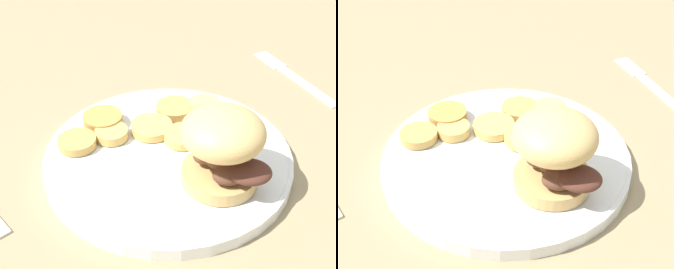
# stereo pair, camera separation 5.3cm
# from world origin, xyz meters

# --- Properties ---
(ground_plane) EXTENTS (4.00, 4.00, 0.00)m
(ground_plane) POSITION_xyz_m (0.00, 0.00, 0.00)
(ground_plane) COLOR #937F5B
(dinner_plate) EXTENTS (0.29, 0.29, 0.02)m
(dinner_plate) POSITION_xyz_m (0.00, 0.00, 0.01)
(dinner_plate) COLOR white
(dinner_plate) RESTS_ON ground_plane
(sandwich) EXTENTS (0.10, 0.09, 0.09)m
(sandwich) POSITION_xyz_m (-0.06, 0.04, 0.06)
(sandwich) COLOR tan
(sandwich) RESTS_ON dinner_plate
(potato_round_0) EXTENTS (0.04, 0.04, 0.02)m
(potato_round_0) POSITION_xyz_m (-0.04, -0.09, 0.03)
(potato_round_0) COLOR #DBB766
(potato_round_0) RESTS_ON dinner_plate
(potato_round_1) EXTENTS (0.05, 0.05, 0.01)m
(potato_round_1) POSITION_xyz_m (-0.02, -0.02, 0.02)
(potato_round_1) COLOR tan
(potato_round_1) RESTS_ON dinner_plate
(potato_round_2) EXTENTS (0.04, 0.04, 0.01)m
(potato_round_2) POSITION_xyz_m (0.07, -0.02, 0.02)
(potato_round_2) COLOR tan
(potato_round_2) RESTS_ON dinner_plate
(potato_round_3) EXTENTS (0.05, 0.05, 0.01)m
(potato_round_3) POSITION_xyz_m (-0.00, -0.08, 0.02)
(potato_round_3) COLOR tan
(potato_round_3) RESTS_ON dinner_plate
(potato_round_4) EXTENTS (0.05, 0.05, 0.01)m
(potato_round_4) POSITION_xyz_m (0.02, -0.04, 0.02)
(potato_round_4) COLOR tan
(potato_round_4) RESTS_ON dinner_plate
(potato_round_5) EXTENTS (0.05, 0.05, 0.01)m
(potato_round_5) POSITION_xyz_m (0.09, -0.05, 0.02)
(potato_round_5) COLOR #BC8942
(potato_round_5) RESTS_ON dinner_plate
(potato_round_6) EXTENTS (0.05, 0.05, 0.01)m
(potato_round_6) POSITION_xyz_m (0.11, -0.00, 0.02)
(potato_round_6) COLOR tan
(potato_round_6) RESTS_ON dinner_plate
(potato_round_7) EXTENTS (0.04, 0.04, 0.02)m
(potato_round_7) POSITION_xyz_m (-0.04, -0.07, 0.03)
(potato_round_7) COLOR tan
(potato_round_7) RESTS_ON dinner_plate
(fork) EXTENTS (0.12, 0.17, 0.00)m
(fork) POSITION_xyz_m (-0.17, -0.23, 0.00)
(fork) COLOR silver
(fork) RESTS_ON ground_plane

